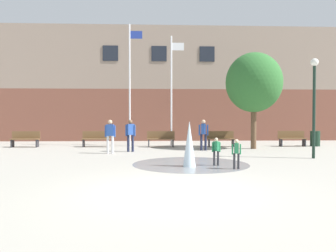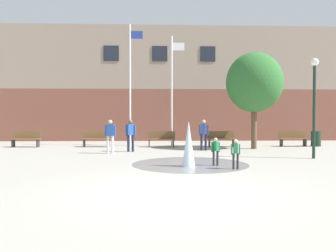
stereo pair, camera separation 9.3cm
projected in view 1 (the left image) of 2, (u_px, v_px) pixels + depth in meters
The scene contains 18 objects.
ground_plane at pixel (170, 191), 7.49m from camera, with size 100.00×100.00×0.00m, color #9E998E.
library_building at pixel (158, 87), 26.74m from camera, with size 36.00×6.05×8.42m.
splash_fountain at pixel (190, 150), 11.47m from camera, with size 4.23×4.23×1.58m.
park_bench_far_left at pixel (25, 139), 18.78m from camera, with size 1.60×0.44×0.91m.
park_bench_under_left_flagpole at pixel (96, 139), 18.95m from camera, with size 1.60×0.44×0.91m.
park_bench_center at pixel (161, 139), 18.90m from camera, with size 1.60×0.44×0.91m.
park_bench_under_right_flagpole at pixel (221, 138), 19.11m from camera, with size 1.60×0.44×0.91m.
park_bench_far_right at pixel (292, 138), 19.34m from camera, with size 1.60×0.44×0.91m.
child_with_pink_shirt at pixel (236, 152), 10.71m from camera, with size 0.31×0.23×0.99m.
adult_near_bench at pixel (130, 133), 16.22m from camera, with size 0.50×0.35×1.59m.
adult_watching at pixel (203, 132), 16.85m from camera, with size 0.50×0.38×1.59m.
teen_by_trashcan at pixel (110, 134), 15.38m from camera, with size 0.50×0.23×1.59m.
child_running at pixel (216, 149), 11.50m from camera, with size 0.31×0.24×0.99m.
flagpole_left at pixel (130, 81), 19.35m from camera, with size 0.80×0.10×7.21m.
flagpole_right at pixel (172, 87), 19.47m from camera, with size 0.80×0.10×6.55m.
lamp_post_right_lane at pixel (314, 94), 13.52m from camera, with size 0.32×0.32×4.14m.
trash_can at pixel (315, 139), 19.46m from camera, with size 0.56×0.56×0.90m, color #193323.
street_tree_near_building at pixel (254, 83), 17.72m from camera, with size 3.04×3.04×5.22m.
Camera 1 is at (-0.37, -7.44, 1.68)m, focal length 35.00 mm.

